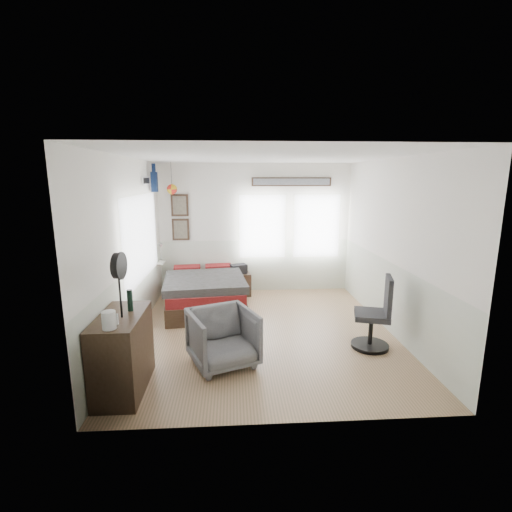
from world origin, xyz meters
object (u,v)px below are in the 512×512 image
(armchair, at_px, (223,338))
(task_chair, at_px, (376,319))
(nightstand, at_px, (239,284))
(bed, at_px, (205,292))
(dresser, at_px, (123,353))

(armchair, relative_size, task_chair, 0.76)
(nightstand, bearing_deg, bed, -140.99)
(nightstand, relative_size, task_chair, 0.44)
(dresser, distance_m, nightstand, 3.71)
(bed, height_order, armchair, armchair)
(armchair, bearing_deg, nightstand, 62.82)
(armchair, xyz_separation_m, nightstand, (0.26, 2.92, -0.13))
(dresser, height_order, nightstand, dresser)
(dresser, relative_size, armchair, 1.24)
(bed, relative_size, task_chair, 1.96)
(armchair, distance_m, task_chair, 2.19)
(bed, bearing_deg, armchair, -86.09)
(bed, bearing_deg, nightstand, 40.41)
(bed, distance_m, task_chair, 3.18)
(nightstand, bearing_deg, task_chair, -61.16)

